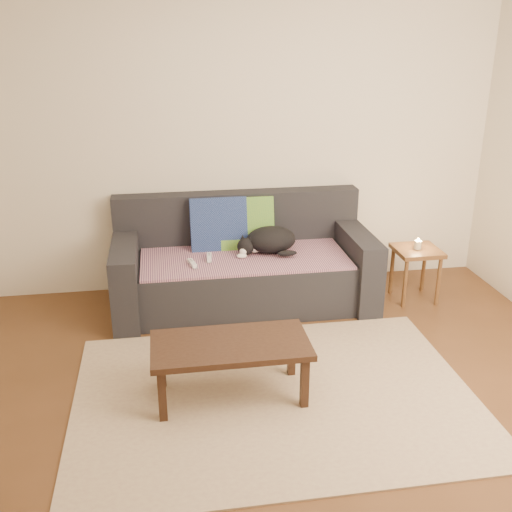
# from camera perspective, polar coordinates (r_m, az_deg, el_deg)

# --- Properties ---
(ground) EXTENTS (4.50, 4.50, 0.00)m
(ground) POSITION_cam_1_polar(r_m,az_deg,el_deg) (3.76, 2.25, -14.51)
(ground) COLOR brown
(ground) RESTS_ON ground
(back_wall) EXTENTS (4.50, 0.04, 2.60)m
(back_wall) POSITION_cam_1_polar(r_m,az_deg,el_deg) (5.11, -2.03, 11.06)
(back_wall) COLOR beige
(back_wall) RESTS_ON ground
(sofa) EXTENTS (2.10, 0.94, 0.87)m
(sofa) POSITION_cam_1_polar(r_m,az_deg,el_deg) (4.98, -1.25, -1.10)
(sofa) COLOR #232328
(sofa) RESTS_ON ground
(throw_blanket) EXTENTS (1.66, 0.74, 0.02)m
(throw_blanket) POSITION_cam_1_polar(r_m,az_deg,el_deg) (4.85, -1.11, -0.18)
(throw_blanket) COLOR #442648
(throw_blanket) RESTS_ON sofa
(cushion_navy) EXTENTS (0.47, 0.21, 0.48)m
(cushion_navy) POSITION_cam_1_polar(r_m,az_deg,el_deg) (5.00, -3.58, 2.90)
(cushion_navy) COLOR navy
(cushion_navy) RESTS_ON throw_blanket
(cushion_green) EXTENTS (0.45, 0.21, 0.47)m
(cushion_green) POSITION_cam_1_polar(r_m,az_deg,el_deg) (5.03, -0.91, 3.04)
(cushion_green) COLOR #0D5838
(cushion_green) RESTS_ON throw_blanket
(cat) EXTENTS (0.56, 0.45, 0.22)m
(cat) POSITION_cam_1_polar(r_m,az_deg,el_deg) (4.91, 1.23, 1.49)
(cat) COLOR black
(cat) RESTS_ON throw_blanket
(wii_remote_a) EXTENTS (0.07, 0.15, 0.03)m
(wii_remote_a) POSITION_cam_1_polar(r_m,az_deg,el_deg) (4.70, -6.10, -0.70)
(wii_remote_a) COLOR white
(wii_remote_a) RESTS_ON throw_blanket
(wii_remote_b) EXTENTS (0.05, 0.15, 0.03)m
(wii_remote_b) POSITION_cam_1_polar(r_m,az_deg,el_deg) (4.80, -4.48, -0.13)
(wii_remote_b) COLOR white
(wii_remote_b) RESTS_ON throw_blanket
(side_table) EXTENTS (0.36, 0.36, 0.46)m
(side_table) POSITION_cam_1_polar(r_m,az_deg,el_deg) (5.18, 15.04, -0.15)
(side_table) COLOR brown
(side_table) RESTS_ON ground
(candle) EXTENTS (0.06, 0.06, 0.09)m
(candle) POSITION_cam_1_polar(r_m,az_deg,el_deg) (5.14, 15.16, 1.08)
(candle) COLOR beige
(candle) RESTS_ON side_table
(rug) EXTENTS (2.50, 1.80, 0.01)m
(rug) POSITION_cam_1_polar(r_m,az_deg,el_deg) (3.88, 1.80, -13.16)
(rug) COLOR tan
(rug) RESTS_ON ground
(coffee_table) EXTENTS (0.97, 0.48, 0.39)m
(coffee_table) POSITION_cam_1_polar(r_m,az_deg,el_deg) (3.70, -2.44, -8.89)
(coffee_table) COLOR #331F13
(coffee_table) RESTS_ON rug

